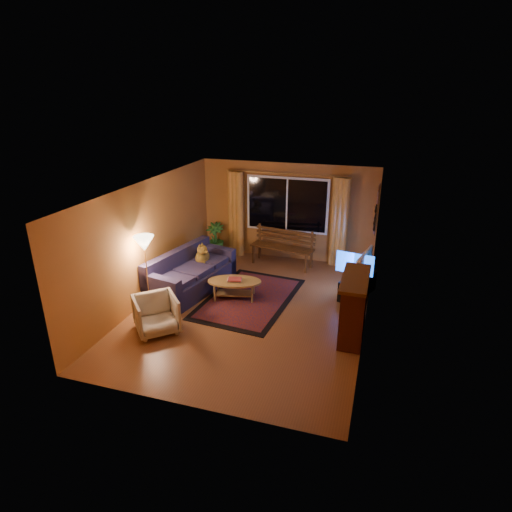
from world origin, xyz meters
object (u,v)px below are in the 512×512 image
(tv_console, at_px, (357,286))
(armchair, at_px, (156,313))
(bench, at_px, (282,256))
(floor_lamp, at_px, (147,273))
(coffee_table, at_px, (235,289))
(sofa, at_px, (191,272))

(tv_console, bearing_deg, armchair, -119.27)
(armchair, relative_size, tv_console, 0.71)
(bench, height_order, armchair, armchair)
(bench, bearing_deg, floor_lamp, -114.23)
(coffee_table, distance_m, tv_console, 2.65)
(sofa, distance_m, armchair, 1.77)
(sofa, distance_m, floor_lamp, 1.17)
(armchair, bearing_deg, floor_lamp, 85.91)
(sofa, relative_size, floor_lamp, 1.41)
(bench, relative_size, sofa, 0.72)
(bench, distance_m, tv_console, 2.30)
(bench, distance_m, floor_lamp, 3.67)
(armchair, xyz_separation_m, coffee_table, (0.91, 1.68, -0.17))
(coffee_table, xyz_separation_m, tv_console, (2.50, 0.91, 0.01))
(sofa, bearing_deg, armchair, -74.11)
(sofa, bearing_deg, tv_console, 25.06)
(coffee_table, bearing_deg, floor_lamp, -148.12)
(floor_lamp, xyz_separation_m, coffee_table, (1.50, 0.93, -0.58))
(bench, height_order, tv_console, bench)
(sofa, distance_m, coffee_table, 1.07)
(floor_lamp, bearing_deg, armchair, -51.76)
(coffee_table, height_order, tv_console, tv_console)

